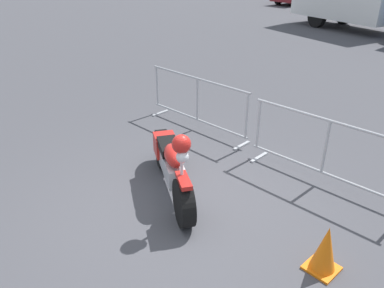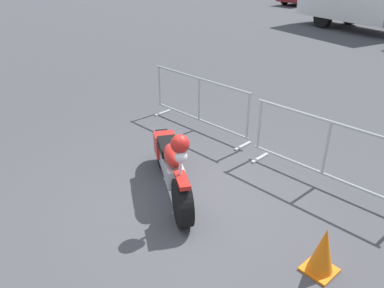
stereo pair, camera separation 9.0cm
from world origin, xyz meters
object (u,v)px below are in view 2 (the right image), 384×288
(motorcycle, at_px, (171,163))
(crowd_barrier_near, at_px, (199,103))
(crowd_barrier_far, at_px, (326,152))
(traffic_cone, at_px, (323,251))

(motorcycle, height_order, crowd_barrier_near, motorcycle)
(motorcycle, relative_size, crowd_barrier_near, 0.80)
(motorcycle, relative_size, crowd_barrier_far, 0.80)
(crowd_barrier_near, relative_size, crowd_barrier_far, 1.00)
(crowd_barrier_far, height_order, traffic_cone, crowd_barrier_far)
(motorcycle, xyz_separation_m, traffic_cone, (2.35, 0.23, -0.18))
(crowd_barrier_far, bearing_deg, crowd_barrier_near, 180.00)
(crowd_barrier_far, bearing_deg, traffic_cone, -58.84)
(motorcycle, distance_m, crowd_barrier_near, 2.29)
(crowd_barrier_near, bearing_deg, traffic_cone, -23.07)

